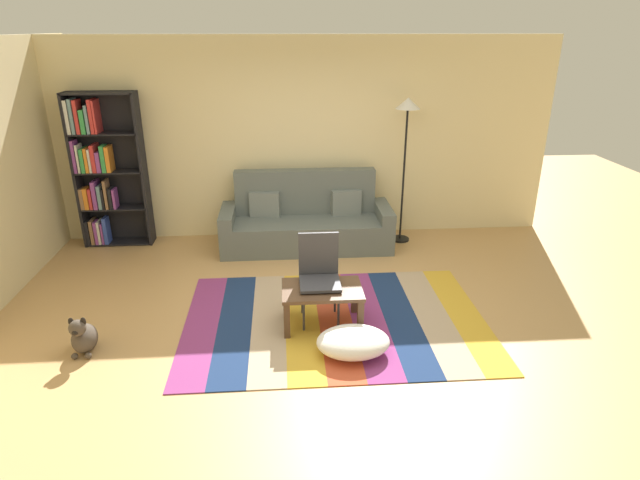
% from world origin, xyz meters
% --- Properties ---
extents(ground_plane, '(14.00, 14.00, 0.00)m').
position_xyz_m(ground_plane, '(0.00, 0.00, 0.00)').
color(ground_plane, tan).
extents(back_wall, '(6.80, 0.10, 2.70)m').
position_xyz_m(back_wall, '(0.00, 2.55, 1.35)').
color(back_wall, beige).
rests_on(back_wall, ground_plane).
extents(rug, '(3.04, 2.12, 0.01)m').
position_xyz_m(rug, '(0.16, 0.00, 0.00)').
color(rug, '#843370').
rests_on(rug, ground_plane).
extents(couch, '(2.26, 0.80, 1.00)m').
position_xyz_m(couch, '(-0.03, 2.02, 0.34)').
color(couch, '#59605B').
rests_on(couch, ground_plane).
extents(bookshelf, '(0.90, 0.28, 2.04)m').
position_xyz_m(bookshelf, '(-2.70, 2.30, 1.03)').
color(bookshelf, black).
rests_on(bookshelf, ground_plane).
extents(coffee_table, '(0.79, 0.51, 0.40)m').
position_xyz_m(coffee_table, '(0.02, -0.06, 0.34)').
color(coffee_table, '#513826').
rests_on(coffee_table, rug).
extents(pouf, '(0.67, 0.51, 0.23)m').
position_xyz_m(pouf, '(0.26, -0.59, 0.12)').
color(pouf, white).
rests_on(pouf, rug).
extents(dog, '(0.22, 0.35, 0.40)m').
position_xyz_m(dog, '(-2.20, -0.37, 0.16)').
color(dog, '#473D33').
rests_on(dog, ground_plane).
extents(standing_lamp, '(0.32, 0.32, 1.95)m').
position_xyz_m(standing_lamp, '(1.29, 2.12, 1.63)').
color(standing_lamp, black).
rests_on(standing_lamp, ground_plane).
extents(tv_remote, '(0.07, 0.16, 0.02)m').
position_xyz_m(tv_remote, '(0.11, 0.02, 0.42)').
color(tv_remote, black).
rests_on(tv_remote, coffee_table).
extents(folding_chair, '(0.40, 0.40, 0.90)m').
position_xyz_m(folding_chair, '(0.00, 0.09, 0.53)').
color(folding_chair, '#38383D').
rests_on(folding_chair, ground_plane).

